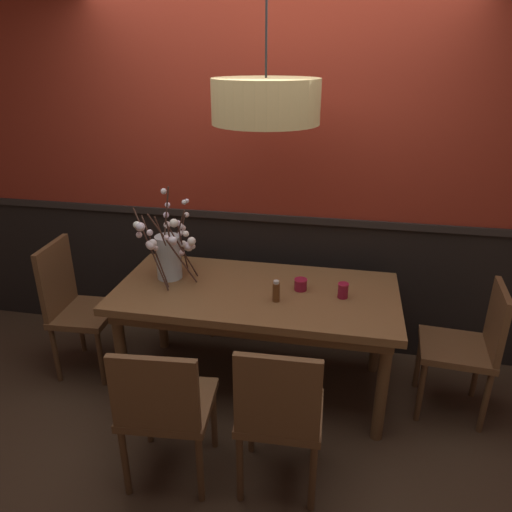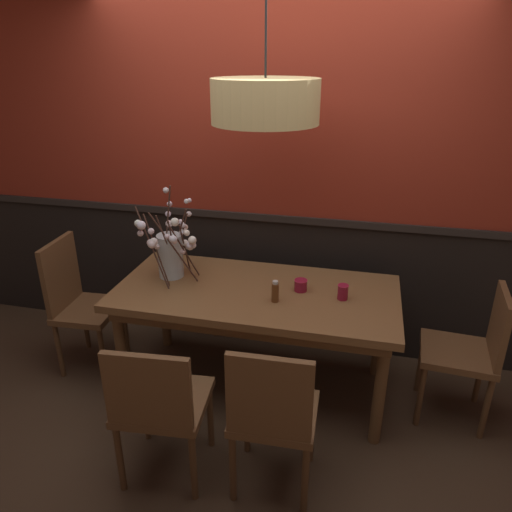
{
  "view_description": "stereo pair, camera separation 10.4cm",
  "coord_description": "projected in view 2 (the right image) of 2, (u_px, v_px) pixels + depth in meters",
  "views": [
    {
      "loc": [
        0.53,
        -2.66,
        2.13
      ],
      "look_at": [
        0.0,
        0.0,
        0.98
      ],
      "focal_mm": 33.51,
      "sensor_mm": 36.0,
      "label": 1
    },
    {
      "loc": [
        0.63,
        -2.64,
        2.13
      ],
      "look_at": [
        0.0,
        0.0,
        0.98
      ],
      "focal_mm": 33.51,
      "sensor_mm": 36.0,
      "label": 2
    }
  ],
  "objects": [
    {
      "name": "ground_plane",
      "position": [
        256.0,
        385.0,
        3.33
      ],
      "size": [
        24.0,
        24.0,
        0.0
      ],
      "primitive_type": "plane",
      "color": "#422D1E"
    },
    {
      "name": "back_wall",
      "position": [
        277.0,
        172.0,
        3.38
      ],
      "size": [
        5.6,
        0.14,
        2.73
      ],
      "color": "black",
      "rests_on": "ground"
    },
    {
      "name": "dining_table",
      "position": [
        256.0,
        301.0,
        3.07
      ],
      "size": [
        1.79,
        0.86,
        0.75
      ],
      "color": "brown",
      "rests_on": "ground"
    },
    {
      "name": "chair_far_side_right",
      "position": [
        313.0,
        274.0,
        3.8
      ],
      "size": [
        0.45,
        0.41,
        0.93
      ],
      "color": "brown",
      "rests_on": "ground"
    },
    {
      "name": "chair_near_side_right",
      "position": [
        272.0,
        413.0,
        2.34
      ],
      "size": [
        0.44,
        0.41,
        0.91
      ],
      "color": "brown",
      "rests_on": "ground"
    },
    {
      "name": "chair_head_west_end",
      "position": [
        78.0,
        299.0,
        3.37
      ],
      "size": [
        0.41,
        0.45,
        0.96
      ],
      "color": "brown",
      "rests_on": "ground"
    },
    {
      "name": "chair_head_east_end",
      "position": [
        471.0,
        348.0,
        2.86
      ],
      "size": [
        0.46,
        0.43,
        0.89
      ],
      "color": "brown",
      "rests_on": "ground"
    },
    {
      "name": "chair_far_side_left",
      "position": [
        243.0,
        267.0,
        3.93
      ],
      "size": [
        0.45,
        0.46,
        0.91
      ],
      "color": "brown",
      "rests_on": "ground"
    },
    {
      "name": "chair_near_side_left",
      "position": [
        159.0,
        403.0,
        2.42
      ],
      "size": [
        0.49,
        0.47,
        0.87
      ],
      "color": "brown",
      "rests_on": "ground"
    },
    {
      "name": "vase_with_blossoms",
      "position": [
        171.0,
        252.0,
        3.14
      ],
      "size": [
        0.4,
        0.48,
        0.62
      ],
      "color": "silver",
      "rests_on": "dining_table"
    },
    {
      "name": "candle_holder_nearer_center",
      "position": [
        301.0,
        285.0,
        3.01
      ],
      "size": [
        0.08,
        0.08,
        0.08
      ],
      "color": "maroon",
      "rests_on": "dining_table"
    },
    {
      "name": "candle_holder_nearer_edge",
      "position": [
        343.0,
        292.0,
        2.9
      ],
      "size": [
        0.07,
        0.07,
        0.1
      ],
      "color": "maroon",
      "rests_on": "dining_table"
    },
    {
      "name": "condiment_bottle",
      "position": [
        275.0,
        292.0,
        2.87
      ],
      "size": [
        0.04,
        0.04,
        0.14
      ],
      "color": "brown",
      "rests_on": "dining_table"
    },
    {
      "name": "pendant_lamp",
      "position": [
        265.0,
        101.0,
        2.53
      ],
      "size": [
        0.58,
        0.58,
        0.95
      ],
      "color": "tan"
    }
  ]
}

